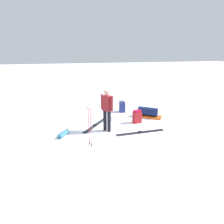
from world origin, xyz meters
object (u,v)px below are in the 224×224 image
object	(u,v)px
backpack_bright	(122,107)
thermos_bottle	(111,119)
ski_pair_near	(95,125)
gear_sled	(148,113)
backpack_large_dark	(137,117)
skier_standing	(107,108)
ski_pair_far	(140,132)
sleeping_mat_rolled	(63,134)
ski_poles_planted_near	(90,125)

from	to	relation	value
backpack_bright	thermos_bottle	xyz separation A→B (m)	(1.29, -0.89, -0.15)
ski_pair_near	backpack_bright	world-z (taller)	backpack_bright
gear_sled	thermos_bottle	xyz separation A→B (m)	(0.20, -1.85, -0.09)
ski_pair_near	backpack_large_dark	bearing A→B (deg)	86.91
backpack_large_dark	gear_sled	distance (m)	0.97
skier_standing	backpack_large_dark	bearing A→B (deg)	110.87
ski_pair_far	gear_sled	bearing A→B (deg)	148.23
skier_standing	ski_pair_near	xyz separation A→B (m)	(-0.67, -0.38, -0.94)
ski_pair_near	sleeping_mat_rolled	distance (m)	1.54
skier_standing	ski_poles_planted_near	size ratio (longest dim) A/B	1.26
ski_pair_far	ski_poles_planted_near	world-z (taller)	ski_poles_planted_near
backpack_large_dark	thermos_bottle	size ratio (longest dim) A/B	2.23
skier_standing	sleeping_mat_rolled	distance (m)	1.92
thermos_bottle	backpack_bright	bearing A→B (deg)	145.43
gear_sled	sleeping_mat_rolled	xyz separation A→B (m)	(1.26, -3.97, -0.13)
gear_sled	backpack_bright	bearing A→B (deg)	-138.58
ski_poles_planted_near	thermos_bottle	distance (m)	2.49
ski_poles_planted_near	sleeping_mat_rolled	size ratio (longest dim) A/B	2.45
ski_pair_near	thermos_bottle	xyz separation A→B (m)	(-0.29, 0.78, 0.12)
ski_pair_near	sleeping_mat_rolled	size ratio (longest dim) A/B	2.79
backpack_bright	thermos_bottle	world-z (taller)	backpack_bright
backpack_large_dark	ski_pair_far	bearing A→B (deg)	-13.53
ski_poles_planted_near	sleeping_mat_rolled	world-z (taller)	ski_poles_planted_near
ski_pair_near	skier_standing	bearing A→B (deg)	29.38
ski_pair_near	gear_sled	size ratio (longest dim) A/B	1.17
skier_standing	ski_pair_far	size ratio (longest dim) A/B	0.85
skier_standing	thermos_bottle	xyz separation A→B (m)	(-0.96, 0.41, -0.82)
thermos_bottle	gear_sled	bearing A→B (deg)	96.12
backpack_bright	gear_sled	world-z (taller)	backpack_bright
skier_standing	backpack_large_dark	size ratio (longest dim) A/B	2.93
sleeping_mat_rolled	thermos_bottle	size ratio (longest dim) A/B	2.12
skier_standing	ski_pair_near	distance (m)	1.22
ski_poles_planted_near	sleeping_mat_rolled	bearing A→B (deg)	-138.64
skier_standing	ski_poles_planted_near	distance (m)	1.40
ski_pair_far	skier_standing	bearing A→B (deg)	-112.07
thermos_bottle	ski_poles_planted_near	bearing A→B (deg)	-30.70
backpack_large_dark	ski_poles_planted_near	distance (m)	2.90
backpack_large_dark	backpack_bright	world-z (taller)	backpack_large_dark
backpack_bright	sleeping_mat_rolled	xyz separation A→B (m)	(2.36, -3.01, -0.19)
skier_standing	gear_sled	distance (m)	2.64
backpack_large_dark	gear_sled	xyz separation A→B (m)	(-0.59, 0.77, -0.06)
skier_standing	ski_pair_near	size ratio (longest dim) A/B	1.11
gear_sled	thermos_bottle	bearing A→B (deg)	-83.88
backpack_bright	ski_poles_planted_near	bearing A→B (deg)	-32.22
ski_pair_near	sleeping_mat_rolled	xyz separation A→B (m)	(0.77, -1.33, 0.08)
backpack_large_dark	thermos_bottle	xyz separation A→B (m)	(-0.39, -1.08, -0.15)
ski_poles_planted_near	sleeping_mat_rolled	distance (m)	1.49
skier_standing	sleeping_mat_rolled	bearing A→B (deg)	-86.49
ski_pair_near	ski_poles_planted_near	size ratio (longest dim) A/B	1.14
backpack_bright	ski_poles_planted_near	xyz separation A→B (m)	(3.36, -2.12, 0.47)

